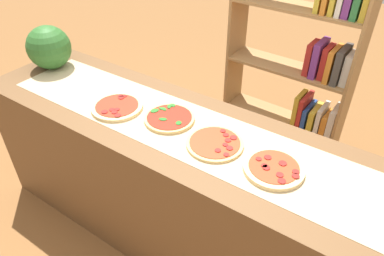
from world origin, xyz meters
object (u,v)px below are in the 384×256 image
Objects in this scene: pizza_pepperoni_2 at (215,143)px; bookshelf at (305,78)px; watermelon at (49,47)px; pizza_pepperoni_0 at (117,107)px; pizza_pepperoni_3 at (274,168)px; pizza_spinach_1 at (169,118)px.

bookshelf is (0.08, 1.06, -0.09)m from pizza_pepperoni_2.
pizza_pepperoni_0 is at bearing -10.62° from watermelon.
watermelon reaches higher than pizza_pepperoni_0.
bookshelf reaches higher than pizza_pepperoni_3.
pizza_pepperoni_0 is 0.92m from pizza_pepperoni_3.
pizza_pepperoni_0 is 0.31m from pizza_spinach_1.
pizza_pepperoni_2 is 1.03× the size of pizza_pepperoni_3.
pizza_pepperoni_3 reaches higher than pizza_pepperoni_0.
pizza_pepperoni_0 and pizza_spinach_1 have the same top height.
pizza_pepperoni_0 reaches higher than pizza_pepperoni_2.
bookshelf is at bearing 68.96° from pizza_spinach_1.
pizza_pepperoni_0 is 1.30m from bookshelf.
watermelon is at bearing 176.72° from pizza_spinach_1.
pizza_spinach_1 is at bearing -111.04° from bookshelf.
pizza_pepperoni_3 is 0.97× the size of watermelon.
bookshelf is (0.39, 1.02, -0.10)m from pizza_spinach_1.
watermelon is (-1.01, 0.06, 0.13)m from pizza_spinach_1.
pizza_pepperoni_2 is 1.07m from bookshelf.
pizza_spinach_1 is at bearing -3.28° from watermelon.
pizza_spinach_1 is 1.02m from watermelon.
bookshelf is (1.40, 0.96, -0.22)m from watermelon.
pizza_pepperoni_2 is at bearing -8.17° from pizza_spinach_1.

